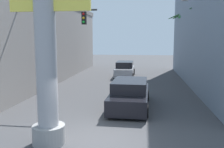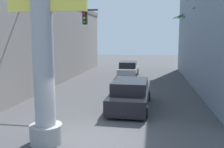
{
  "view_description": "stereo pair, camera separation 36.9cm",
  "coord_description": "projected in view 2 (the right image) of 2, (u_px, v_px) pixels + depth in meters",
  "views": [
    {
      "loc": [
        1.7,
        -8.86,
        3.81
      ],
      "look_at": [
        0.0,
        3.86,
        2.02
      ],
      "focal_mm": 40.0,
      "sensor_mm": 36.0,
      "label": 1
    },
    {
      "loc": [
        2.06,
        -8.8,
        3.81
      ],
      "look_at": [
        0.0,
        3.86,
        2.02
      ],
      "focal_mm": 40.0,
      "sensor_mm": 36.0,
      "label": 2
    }
  ],
  "objects": [
    {
      "name": "traffic_light_mast",
      "position": [
        42.0,
        37.0,
        14.67
      ],
      "size": [
        5.05,
        0.32,
        5.54
      ],
      "color": "#333333",
      "rests_on": "ground"
    },
    {
      "name": "palm_tree_far_right",
      "position": [
        188.0,
        37.0,
        26.85
      ],
      "size": [
        3.43,
        3.27,
        6.76
      ],
      "color": "brown",
      "rests_on": "ground"
    },
    {
      "name": "street_lamp",
      "position": [
        210.0,
        36.0,
        16.07
      ],
      "size": [
        2.19,
        0.28,
        6.61
      ],
      "color": "#59595E",
      "rests_on": "ground"
    },
    {
      "name": "car_lead",
      "position": [
        130.0,
        95.0,
        13.94
      ],
      "size": [
        2.19,
        5.2,
        1.56
      ],
      "color": "black",
      "rests_on": "ground"
    },
    {
      "name": "pedestrian_mid_right",
      "position": [
        210.0,
        84.0,
        15.65
      ],
      "size": [
        0.43,
        0.43,
        1.76
      ],
      "color": "#3F3833",
      "rests_on": "ground"
    },
    {
      "name": "neon_sign_pole",
      "position": [
        42.0,
        15.0,
        8.6
      ],
      "size": [
        3.18,
        1.19,
        10.01
      ],
      "color": "#9E9EA3",
      "rests_on": "ground"
    },
    {
      "name": "ground_plane",
      "position": [
        125.0,
        89.0,
        19.23
      ],
      "size": [
        84.54,
        84.54,
        0.0
      ],
      "primitive_type": "plane",
      "color": "#424244"
    },
    {
      "name": "car_far",
      "position": [
        128.0,
        70.0,
        25.47
      ],
      "size": [
        1.91,
        4.65,
        1.56
      ],
      "color": "black",
      "rests_on": "ground"
    },
    {
      "name": "palm_tree_mid_right",
      "position": [
        207.0,
        36.0,
        19.45
      ],
      "size": [
        2.47,
        2.31,
        6.71
      ],
      "color": "brown",
      "rests_on": "ground"
    },
    {
      "name": "building_left",
      "position": [
        32.0,
        40.0,
        23.35
      ],
      "size": [
        6.89,
        26.46,
        7.44
      ],
      "color": "gray",
      "rests_on": "ground"
    }
  ]
}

